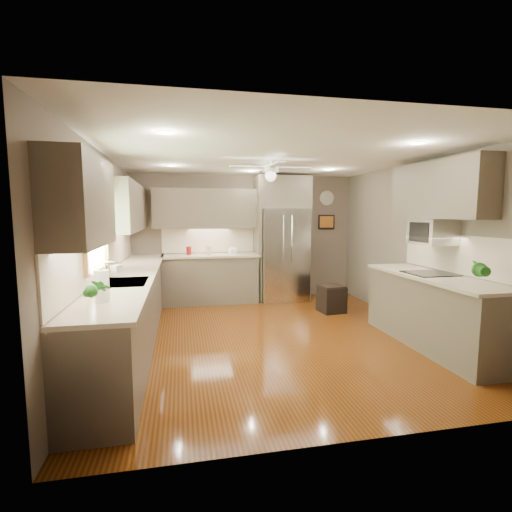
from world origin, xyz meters
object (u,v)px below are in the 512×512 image
object	(u,v)px
canister_a	(189,251)
potted_plant_right	(481,269)
soap_bottle	(117,268)
refrigerator	(282,241)
bowl	(233,252)
stool	(331,299)
canister_c	(209,250)
paper_towel	(102,287)
microwave	(432,232)
potted_plant_left	(97,289)

from	to	relation	value
canister_a	potted_plant_right	bearing A→B (deg)	-50.91
soap_bottle	refrigerator	size ratio (longest dim) A/B	0.08
potted_plant_right	bowl	world-z (taller)	potted_plant_right
stool	canister_a	bearing A→B (deg)	154.24
canister_c	paper_towel	bearing A→B (deg)	-108.19
microwave	refrigerator	bearing A→B (deg)	116.09
microwave	potted_plant_left	bearing A→B (deg)	-163.47
refrigerator	potted_plant_right	bearing A→B (deg)	-71.76
canister_a	stool	bearing A→B (deg)	-25.76
potted_plant_right	paper_towel	xyz separation A→B (m)	(-3.89, 0.03, -0.04)
potted_plant_left	microwave	distance (m)	4.18
potted_plant_left	stool	xyz separation A→B (m)	(3.26, 2.79, -0.87)
canister_a	microwave	xyz separation A→B (m)	(3.16, -2.78, 0.46)
microwave	stool	bearing A→B (deg)	114.46
bowl	stool	size ratio (longest dim) A/B	0.44
bowl	paper_towel	xyz separation A→B (m)	(-1.70, -3.73, 0.11)
stool	refrigerator	bearing A→B (deg)	118.38
soap_bottle	paper_towel	world-z (taller)	paper_towel
potted_plant_right	microwave	size ratio (longest dim) A/B	0.66
canister_a	soap_bottle	world-z (taller)	soap_bottle
microwave	stool	world-z (taller)	microwave
microwave	bowl	bearing A→B (deg)	129.54
refrigerator	paper_towel	distance (m)	4.53
soap_bottle	canister_c	bearing A→B (deg)	59.78
potted_plant_left	bowl	size ratio (longest dim) A/B	1.59
potted_plant_left	paper_towel	bearing A→B (deg)	92.11
canister_a	refrigerator	xyz separation A→B (m)	(1.84, -0.07, 0.17)
canister_a	potted_plant_left	size ratio (longest dim) A/B	0.47
canister_a	bowl	size ratio (longest dim) A/B	0.76
bowl	potted_plant_left	bearing A→B (deg)	-113.09
refrigerator	stool	distance (m)	1.57
soap_bottle	microwave	bearing A→B (deg)	-6.76
potted_plant_left	refrigerator	xyz separation A→B (m)	(2.67, 3.89, 0.08)
refrigerator	stool	world-z (taller)	refrigerator
canister_c	soap_bottle	bearing A→B (deg)	-120.22
soap_bottle	refrigerator	distance (m)	3.56
potted_plant_right	stool	distance (m)	2.80
microwave	potted_plant_right	bearing A→B (deg)	-96.58
canister_c	microwave	bearing A→B (deg)	-44.73
potted_plant_right	stool	world-z (taller)	potted_plant_right
refrigerator	paper_towel	size ratio (longest dim) A/B	7.78
canister_a	potted_plant_right	world-z (taller)	potted_plant_right
potted_plant_left	canister_c	bearing A→B (deg)	72.96
canister_c	stool	bearing A→B (deg)	-29.29
potted_plant_left	soap_bottle	bearing A→B (deg)	93.91
paper_towel	microwave	bearing A→B (deg)	13.32
canister_a	potted_plant_right	size ratio (longest dim) A/B	0.43
soap_bottle	paper_towel	size ratio (longest dim) A/B	0.63
canister_a	microwave	distance (m)	4.23
potted_plant_left	paper_towel	xyz separation A→B (m)	(-0.01, 0.24, -0.03)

